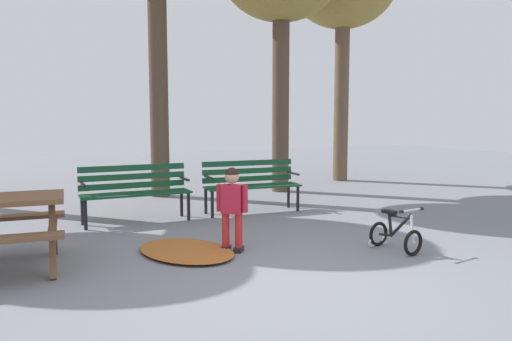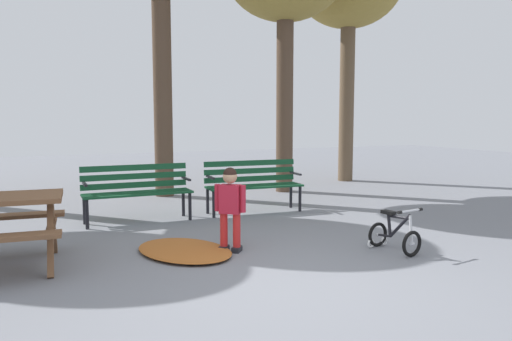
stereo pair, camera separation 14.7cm
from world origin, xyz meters
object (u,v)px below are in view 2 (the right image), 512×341
object	(u,v)px
child_standing	(230,203)
park_bench_left	(253,181)
kids_bicycle	(394,235)
park_bench_far_left	(137,188)

from	to	relation	value
child_standing	park_bench_left	bearing A→B (deg)	59.44
child_standing	kids_bicycle	size ratio (longest dim) A/B	1.67
park_bench_left	child_standing	distance (m)	2.47
child_standing	kids_bicycle	xyz separation A→B (m)	(1.74, -0.81, -0.38)
park_bench_left	child_standing	bearing A→B (deg)	-120.56
park_bench_left	kids_bicycle	xyz separation A→B (m)	(0.48, -2.94, -0.31)
kids_bicycle	park_bench_left	bearing A→B (deg)	99.32
park_bench_far_left	park_bench_left	distance (m)	1.91
park_bench_left	kids_bicycle	world-z (taller)	park_bench_left
park_bench_far_left	child_standing	xyz separation A→B (m)	(0.65, -2.17, 0.07)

